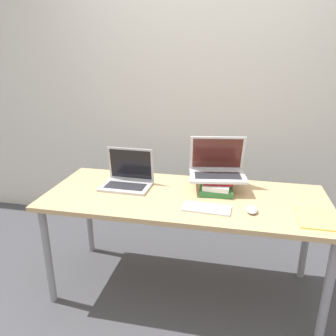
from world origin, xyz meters
TOP-DOWN VIEW (x-y plane):
  - ground_plane at (0.00, 0.00)m, footprint 14.00×14.00m
  - wall_back at (0.00, 1.36)m, footprint 8.00×0.05m
  - desk at (0.00, 0.37)m, footprint 1.79×0.73m
  - laptop_left at (-0.41, 0.45)m, footprint 0.33×0.25m
  - book_stack at (0.19, 0.50)m, footprint 0.23×0.28m
  - laptop_on_books at (0.19, 0.53)m, footprint 0.40×0.31m
  - wireless_keyboard at (0.16, 0.20)m, footprint 0.29×0.14m
  - mouse at (0.41, 0.22)m, footprint 0.06×0.11m
  - notepad at (0.76, 0.21)m, footprint 0.22×0.27m

SIDE VIEW (x-z plane):
  - ground_plane at x=0.00m, z-range 0.00..0.00m
  - desk at x=0.00m, z-range 0.29..1.00m
  - notepad at x=0.76m, z-range 0.71..0.72m
  - wireless_keyboard at x=0.16m, z-range 0.71..0.73m
  - mouse at x=0.41m, z-range 0.71..0.74m
  - book_stack at x=0.19m, z-range 0.71..0.80m
  - laptop_left at x=-0.41m, z-range 0.64..0.89m
  - laptop_on_books at x=0.19m, z-range 0.73..0.99m
  - wall_back at x=0.00m, z-range 0.00..2.70m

